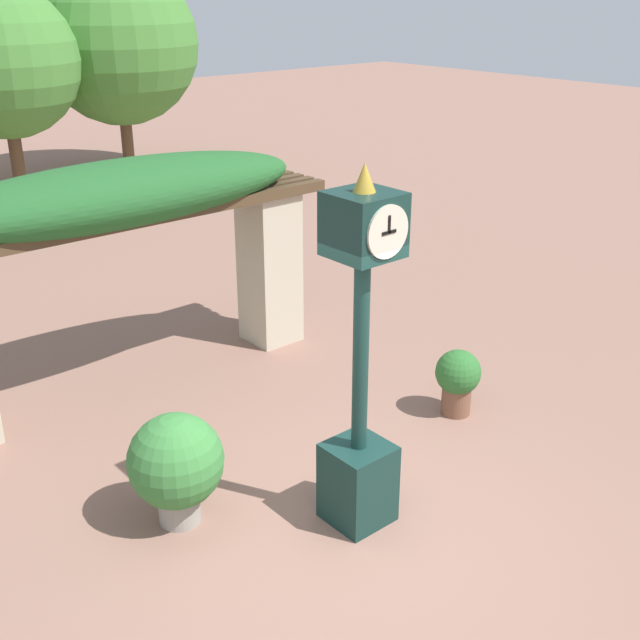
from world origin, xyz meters
TOP-DOWN VIEW (x-y plane):
  - ground_plane at (0.00, 0.00)m, footprint 60.00×60.00m
  - pedestal_clock at (0.23, 0.18)m, footprint 0.51×0.54m
  - pergola at (0.00, 3.69)m, footprint 5.11×1.20m
  - potted_plant_near_left at (-0.96, 1.15)m, footprint 0.82×0.82m
  - potted_plant_near_right at (2.29, 0.84)m, footprint 0.49×0.49m

SIDE VIEW (x-z plane):
  - ground_plane at x=0.00m, z-range 0.00..0.00m
  - potted_plant_near_right at x=2.29m, z-range 0.05..0.79m
  - potted_plant_near_left at x=-0.96m, z-range 0.07..1.08m
  - pedestal_clock at x=0.23m, z-range -0.22..2.89m
  - pergola at x=0.00m, z-range 0.60..3.19m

